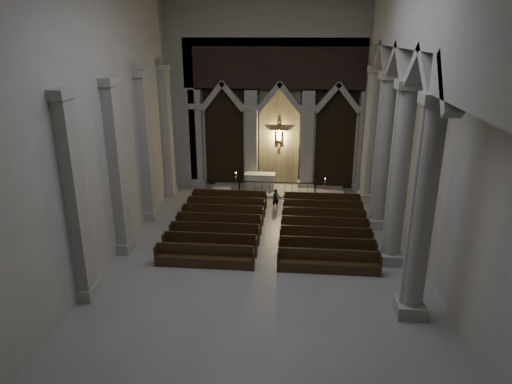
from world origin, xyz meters
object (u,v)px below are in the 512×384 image
Objects in this scene: candle_stand_left at (236,189)px; worshipper at (276,199)px; pews at (271,228)px; candle_stand_right at (324,195)px; altar_rail at (277,186)px; altar at (260,181)px.

worshipper is (2.62, -2.07, 0.17)m from candle_stand_left.
candle_stand_left reaches higher than pews.
worshipper is (0.03, 3.70, 0.26)m from pews.
candle_stand_right reaches higher than pews.
pews is (0.00, -5.79, -0.31)m from altar_rail.
pews is at bearing -120.06° from candle_stand_right.
candle_stand_left is at bearing 172.51° from candle_stand_right.
candle_stand_left is 1.00× the size of candle_stand_right.
altar_rail is at bearing 66.70° from worshipper.
worshipper reaches higher than altar_rail.
altar_rail is 3.25× the size of candle_stand_right.
altar_rail is at bearing 165.75° from candle_stand_right.
candle_stand_right is at bearing -22.67° from altar.
worshipper is at bearing 89.46° from pews.
candle_stand_right is at bearing -7.49° from candle_stand_left.
candle_stand_right is 1.30× the size of worshipper.
candle_stand_right is at bearing 59.94° from pews.
altar is 1.75m from candle_stand_left.
worshipper is (-2.89, -1.35, 0.17)m from candle_stand_right.
candle_stand_left is (-1.42, -0.98, -0.25)m from altar.
pews is at bearing -65.88° from candle_stand_left.
altar_rail is 2.09m from worshipper.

